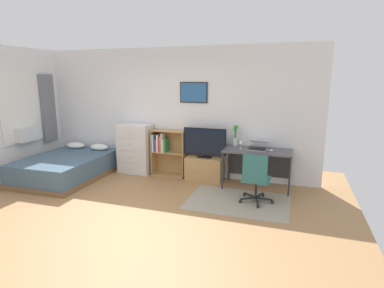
{
  "coord_description": "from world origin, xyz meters",
  "views": [
    {
      "loc": [
        2.51,
        -3.69,
        2.05
      ],
      "look_at": [
        0.75,
        1.5,
        0.89
      ],
      "focal_mm": 28.81,
      "sensor_mm": 36.0,
      "label": 1
    }
  ],
  "objects": [
    {
      "name": "wall_back_with_posters",
      "position": [
        0.0,
        2.43,
        1.35
      ],
      "size": [
        6.12,
        0.09,
        2.7
      ],
      "color": "white",
      "rests_on": "ground_plane"
    },
    {
      "name": "television",
      "position": [
        0.8,
        2.15,
        0.78
      ],
      "size": [
        0.89,
        0.16,
        0.6
      ],
      "color": "black",
      "rests_on": "tv_stand"
    },
    {
      "name": "computer_mouse",
      "position": [
        2.12,
        2.01,
        0.76
      ],
      "size": [
        0.06,
        0.1,
        0.03
      ],
      "primitive_type": "ellipsoid",
      "color": "silver",
      "rests_on": "desk"
    },
    {
      "name": "desk",
      "position": [
        1.87,
        2.13,
        0.61
      ],
      "size": [
        1.26,
        0.65,
        0.74
      ],
      "color": "#4C4C4F",
      "rests_on": "ground_plane"
    },
    {
      "name": "area_rug",
      "position": [
        1.67,
        1.22,
        0.0
      ],
      "size": [
        1.7,
        1.2,
        0.01
      ],
      "primitive_type": "cube",
      "color": "#9E937F",
      "rests_on": "ground_plane"
    },
    {
      "name": "tv_stand",
      "position": [
        0.8,
        2.17,
        0.24
      ],
      "size": [
        0.75,
        0.41,
        0.48
      ],
      "color": "tan",
      "rests_on": "ground_plane"
    },
    {
      "name": "office_chair",
      "position": [
        1.95,
        1.25,
        0.46
      ],
      "size": [
        0.56,
        0.58,
        0.86
      ],
      "rotation": [
        0.0,
        0.0,
        -0.05
      ],
      "color": "#232326",
      "rests_on": "ground_plane"
    },
    {
      "name": "wine_glass",
      "position": [
        1.55,
        2.02,
        0.87
      ],
      "size": [
        0.07,
        0.07,
        0.18
      ],
      "color": "silver",
      "rests_on": "desk"
    },
    {
      "name": "dresser",
      "position": [
        -0.79,
        2.15,
        0.54
      ],
      "size": [
        0.71,
        0.46,
        1.08
      ],
      "color": "silver",
      "rests_on": "ground_plane"
    },
    {
      "name": "laptop",
      "position": [
        1.86,
        2.14,
        0.8
      ],
      "size": [
        0.42,
        0.44,
        0.16
      ],
      "rotation": [
        0.0,
        0.0,
        -0.15
      ],
      "color": "#B7B7BC",
      "rests_on": "desk"
    },
    {
      "name": "bamboo_vase",
      "position": [
        1.4,
        2.28,
        0.95
      ],
      "size": [
        0.09,
        0.1,
        0.41
      ],
      "color": "silver",
      "rests_on": "desk"
    },
    {
      "name": "bookshelf",
      "position": [
        -0.09,
        2.22,
        0.57
      ],
      "size": [
        0.74,
        0.3,
        0.98
      ],
      "color": "tan",
      "rests_on": "ground_plane"
    },
    {
      "name": "bed",
      "position": [
        -1.98,
        1.37,
        0.24
      ],
      "size": [
        1.51,
        2.04,
        0.6
      ],
      "rotation": [
        0.0,
        0.0,
        0.03
      ],
      "color": "brown",
      "rests_on": "ground_plane"
    },
    {
      "name": "ground_plane",
      "position": [
        0.0,
        0.0,
        0.0
      ],
      "size": [
        7.2,
        7.2,
        0.0
      ],
      "primitive_type": "plane",
      "color": "#A87A4C"
    }
  ]
}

